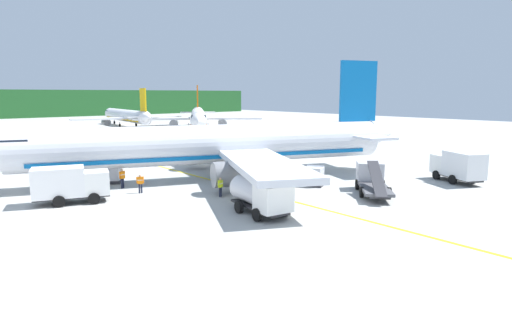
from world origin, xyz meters
name	(u,v)px	position (x,y,z in m)	size (l,w,h in m)	color
ground	(101,149)	(0.00, 48.00, -0.10)	(240.00, 320.00, 0.20)	#A8A8A3
airliner_foreground	(217,145)	(-0.55, 15.81, 3.39)	(40.13, 33.68, 11.90)	silver
airliner_mid_apron	(198,117)	(31.56, 68.94, 3.03)	(28.05, 32.98, 10.63)	white
airliner_far_taxiway	(127,116)	(22.23, 88.08, 2.75)	(28.05, 33.89, 9.67)	white
service_truck_fuel	(372,179)	(6.16, 2.34, 1.16)	(6.30, 6.15, 2.75)	silver
service_truck_baggage	(70,183)	(-14.82, 15.14, 1.56)	(5.92, 3.82, 2.84)	white
service_truck_catering	(260,195)	(-5.75, 3.21, 1.39)	(2.91, 5.59, 2.40)	white
service_truck_pushback	(458,165)	(16.07, -0.42, 1.62)	(4.39, 5.84, 3.00)	white
cargo_container_near	(314,176)	(4.44, 7.42, 0.87)	(2.39, 2.39, 1.85)	#333338
cargo_container_mid	(112,173)	(-9.27, 20.64, 0.92)	(2.41, 2.41, 1.96)	#333338
crew_loader_left	(140,182)	(-9.18, 14.86, 0.96)	(0.56, 0.42, 1.63)	#191E33
crew_loader_right	(220,186)	(-4.76, 9.35, 0.94)	(0.59, 0.38, 1.61)	#191E33
crew_supervisor	(122,177)	(-9.55, 17.66, 1.06)	(0.61, 0.34, 1.79)	#191E33
apron_guide_line	(241,188)	(-1.32, 11.01, 0.01)	(0.30, 60.00, 0.01)	yellow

